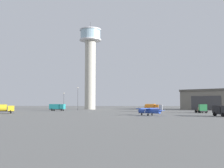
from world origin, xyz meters
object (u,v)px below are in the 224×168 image
truck_box_black (222,110)px  truck_fuel_tanker_orange (152,107)px  truck_flatbed_green (202,109)px  light_post_west (64,100)px  airplane_blue (150,110)px  control_tower (90,60)px  truck_box_teal (57,107)px  truck_fuel_tanker_yellow (3,108)px  light_post_east (78,97)px

truck_box_black → truck_fuel_tanker_orange: bearing=-166.0°
truck_flatbed_green → light_post_west: (-53.69, 29.95, 3.41)m
airplane_blue → truck_box_black: bearing=-154.6°
control_tower → truck_box_teal: size_ratio=7.08×
truck_fuel_tanker_yellow → light_post_east: (16.08, 35.69, 4.35)m
control_tower → truck_fuel_tanker_orange: (28.72, -33.10, -23.57)m
airplane_blue → light_post_east: (-28.57, 45.82, 4.60)m
truck_box_teal → light_post_east: (6.74, 8.42, 4.32)m
truck_fuel_tanker_yellow → light_post_east: bearing=43.5°
airplane_blue → truck_fuel_tanker_orange: 29.69m
airplane_blue → truck_box_black: size_ratio=1.39×
truck_fuel_tanker_yellow → airplane_blue: bearing=-35.0°
truck_fuel_tanker_orange → truck_flatbed_green: size_ratio=1.02×
airplane_blue → light_post_west: light_post_west is taller
light_post_west → truck_fuel_tanker_yellow: bearing=-103.0°
control_tower → truck_box_teal: control_tower is taller
light_post_east → truck_flatbed_green: bearing=-29.8°
control_tower → truck_flatbed_green: size_ratio=7.62×
truck_fuel_tanker_yellow → truck_box_black: size_ratio=1.07×
control_tower → truck_fuel_tanker_yellow: (-18.78, -52.52, -23.61)m
control_tower → truck_flatbed_green: (43.87, -43.55, -23.85)m
truck_box_black → airplane_blue: bearing=-108.8°
control_tower → truck_box_black: size_ratio=7.06×
control_tower → truck_flatbed_green: 66.26m
light_post_west → airplane_blue: bearing=-54.0°
truck_box_teal → light_post_east: 11.62m
control_tower → truck_fuel_tanker_yellow: 60.57m
light_post_east → truck_box_black: bearing=-46.4°
truck_box_teal → light_post_west: light_post_west is taller
truck_box_black → light_post_west: bearing=-144.6°
airplane_blue → truck_fuel_tanker_orange: bearing=-61.8°
truck_box_teal → light_post_east: bearing=56.0°
truck_fuel_tanker_yellow → truck_flatbed_green: size_ratio=1.16×
truck_fuel_tanker_orange → light_post_east: (-31.42, 16.27, 4.31)m
truck_fuel_tanker_orange → light_post_west: 43.31m
truck_box_teal → truck_box_black: bearing=-32.5°
light_post_east → truck_fuel_tanker_yellow: bearing=-114.3°
airplane_blue → truck_flatbed_green: 26.24m
control_tower → truck_box_black: (43.31, -65.21, -23.65)m
truck_fuel_tanker_orange → light_post_west: size_ratio=0.76×
truck_box_teal → light_post_west: 12.08m
truck_flatbed_green → light_post_east: (-46.56, 26.72, 4.59)m
control_tower → light_post_east: bearing=-99.1°
truck_box_black → light_post_west: light_post_west is taller
airplane_blue → truck_box_teal: (-35.31, 37.40, 0.28)m
truck_box_black → truck_box_teal: bearing=-137.6°
truck_fuel_tanker_yellow → light_post_east: light_post_east is taller
truck_fuel_tanker_yellow → truck_box_black: bearing=-33.8°
airplane_blue → truck_flatbed_green: bearing=-99.5°
truck_flatbed_green → control_tower: bearing=-137.6°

